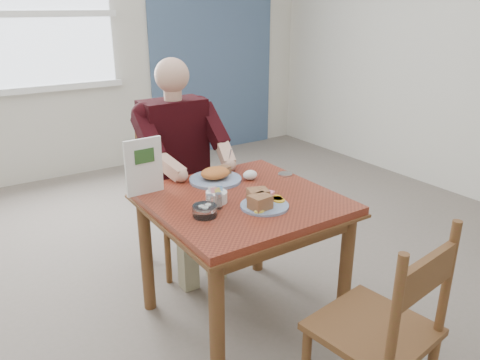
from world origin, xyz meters
TOP-DOWN VIEW (x-y plane):
  - floor at (0.00, 0.00)m, footprint 6.00×6.00m
  - wall_back at (0.00, 3.00)m, footprint 5.50×0.00m
  - accent_panel at (1.60, 2.98)m, footprint 1.60×0.02m
  - lemon_wedge at (-0.05, -0.22)m, footprint 0.06×0.04m
  - napkin at (0.18, 0.19)m, footprint 0.09×0.08m
  - metal_dish at (0.39, 0.14)m, footprint 0.09×0.09m
  - window at (-0.40, 2.97)m, footprint 1.72×0.04m
  - table at (0.00, 0.00)m, footprint 0.92×0.92m
  - chair_far at (0.00, 0.80)m, footprint 0.42×0.42m
  - chair_near at (0.06, -0.90)m, footprint 0.47×0.47m
  - diner at (0.00, 0.71)m, footprint 0.53×0.56m
  - near_plate at (0.01, -0.16)m, footprint 0.26×0.25m
  - far_plate at (0.01, 0.28)m, footprint 0.35×0.35m
  - caddy at (-0.14, 0.01)m, footprint 0.12×0.12m
  - shakers at (-0.20, -0.06)m, footprint 0.08×0.04m
  - creamer at (-0.27, -0.10)m, footprint 0.15×0.15m
  - menu at (-0.39, 0.32)m, footprint 0.20×0.02m

SIDE VIEW (x-z plane):
  - floor at x=0.00m, z-range 0.00..0.00m
  - chair_far at x=0.00m, z-range 0.00..0.95m
  - chair_near at x=0.06m, z-range 0.00..0.95m
  - table at x=0.00m, z-range 0.26..1.01m
  - metal_dish at x=0.39m, z-range 0.75..0.76m
  - lemon_wedge at x=-0.05m, z-range 0.75..0.78m
  - napkin at x=0.18m, z-range 0.75..0.80m
  - creamer at x=-0.27m, z-range 0.75..0.80m
  - caddy at x=-0.14m, z-range 0.74..0.82m
  - near_plate at x=0.01m, z-range 0.74..0.82m
  - far_plate at x=0.01m, z-range 0.74..0.82m
  - shakers at x=-0.20m, z-range 0.75..0.83m
  - diner at x=0.00m, z-range 0.12..1.50m
  - menu at x=-0.39m, z-range 0.75..1.05m
  - accent_panel at x=1.60m, z-range 0.00..2.80m
  - wall_back at x=0.00m, z-range -1.35..4.15m
  - window at x=-0.40m, z-range 0.89..2.31m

